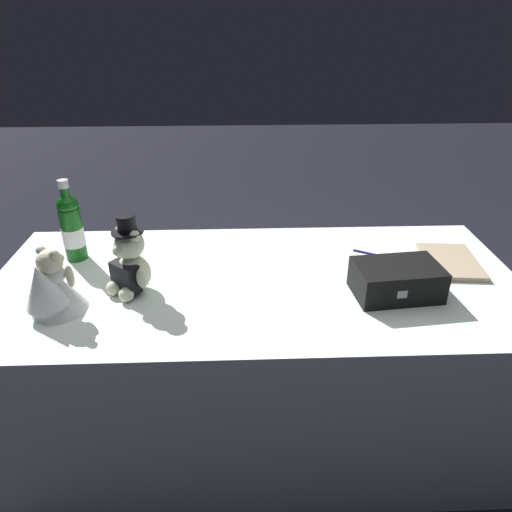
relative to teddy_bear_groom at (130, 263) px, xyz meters
The scene contains 8 objects.
ground_plane 0.98m from the teddy_bear_groom, ahead, with size 12.00×12.00×0.00m, color black.
reception_table 0.67m from the teddy_bear_groom, ahead, with size 2.00×0.92×0.75m, color white.
teddy_bear_groom is the anchor object (origin of this frame).
teddy_bear_bride 0.26m from the teddy_bear_groom, 152.84° to the right, with size 0.22×0.24×0.24m.
champagne_bottle 0.39m from the teddy_bear_groom, 136.32° to the left, with size 0.09×0.09×0.34m.
signing_pen 0.97m from the teddy_bear_groom, 15.38° to the left, with size 0.13×0.07×0.01m.
gift_case_black 0.95m from the teddy_bear_groom, ahead, with size 0.32×0.22×0.12m.
guestbook 1.25m from the teddy_bear_groom, ahead, with size 0.20×0.29×0.02m, color tan.
Camera 1 is at (-0.06, -1.54, 1.67)m, focal length 33.10 mm.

